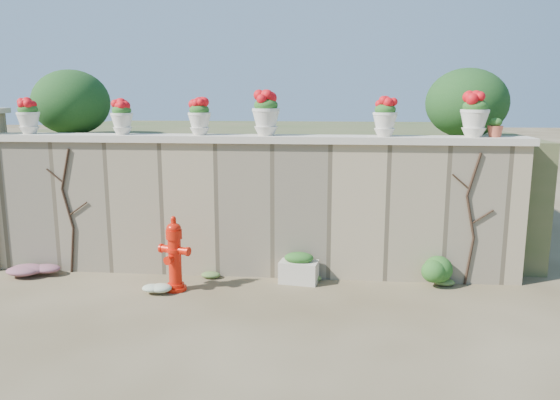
# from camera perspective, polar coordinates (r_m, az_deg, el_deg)

# --- Properties ---
(ground) EXTENTS (80.00, 80.00, 0.00)m
(ground) POSITION_cam_1_polar(r_m,az_deg,el_deg) (6.79, -5.82, -12.40)
(ground) COLOR #4C3D26
(ground) RESTS_ON ground
(stone_wall) EXTENTS (8.00, 0.40, 2.00)m
(stone_wall) POSITION_cam_1_polar(r_m,az_deg,el_deg) (8.18, -3.53, -0.94)
(stone_wall) COLOR #9B8967
(stone_wall) RESTS_ON ground
(wall_cap) EXTENTS (8.10, 0.52, 0.10)m
(wall_cap) POSITION_cam_1_polar(r_m,az_deg,el_deg) (8.03, -3.62, 6.41)
(wall_cap) COLOR beige
(wall_cap) RESTS_ON stone_wall
(raised_fill) EXTENTS (9.00, 6.00, 2.00)m
(raised_fill) POSITION_cam_1_polar(r_m,az_deg,el_deg) (11.30, -1.04, 2.42)
(raised_fill) COLOR #384C23
(raised_fill) RESTS_ON ground
(back_shrub_left) EXTENTS (1.30, 1.30, 1.10)m
(back_shrub_left) POSITION_cam_1_polar(r_m,az_deg,el_deg) (10.14, -20.97, 9.51)
(back_shrub_left) COLOR #143814
(back_shrub_left) RESTS_ON raised_fill
(back_shrub_right) EXTENTS (1.30, 1.30, 1.10)m
(back_shrub_right) POSITION_cam_1_polar(r_m,az_deg,el_deg) (9.36, 18.93, 9.57)
(back_shrub_right) COLOR #143814
(back_shrub_right) RESTS_ON raised_fill
(vine_left) EXTENTS (0.60, 0.04, 1.91)m
(vine_left) POSITION_cam_1_polar(r_m,az_deg,el_deg) (8.80, -21.23, -0.89)
(vine_left) COLOR black
(vine_left) RESTS_ON ground
(vine_right) EXTENTS (0.60, 0.04, 1.91)m
(vine_right) POSITION_cam_1_polar(r_m,az_deg,el_deg) (8.12, 19.35, -1.71)
(vine_right) COLOR black
(vine_right) RESTS_ON ground
(fire_hydrant) EXTENTS (0.46, 0.32, 1.05)m
(fire_hydrant) POSITION_cam_1_polar(r_m,az_deg,el_deg) (7.69, -10.96, -5.53)
(fire_hydrant) COLOR red
(fire_hydrant) RESTS_ON ground
(planter_box) EXTENTS (0.59, 0.40, 0.45)m
(planter_box) POSITION_cam_1_polar(r_m,az_deg,el_deg) (7.96, 1.98, -7.17)
(planter_box) COLOR beige
(planter_box) RESTS_ON ground
(green_shrub) EXTENTS (0.58, 0.52, 0.55)m
(green_shrub) POSITION_cam_1_polar(r_m,az_deg,el_deg) (8.03, 15.58, -6.92)
(green_shrub) COLOR #1E5119
(green_shrub) RESTS_ON ground
(magenta_clump) EXTENTS (0.87, 0.58, 0.23)m
(magenta_clump) POSITION_cam_1_polar(r_m,az_deg,el_deg) (9.00, -24.20, -6.61)
(magenta_clump) COLOR #B2237A
(magenta_clump) RESTS_ON ground
(white_flowers) EXTENTS (0.52, 0.42, 0.19)m
(white_flowers) POSITION_cam_1_polar(r_m,az_deg,el_deg) (7.76, -12.97, -8.84)
(white_flowers) COLOR white
(white_flowers) RESTS_ON ground
(urn_pot_0) EXTENTS (0.33, 0.33, 0.52)m
(urn_pot_0) POSITION_cam_1_polar(r_m,az_deg,el_deg) (9.13, -24.82, 7.93)
(urn_pot_0) COLOR beige
(urn_pot_0) RESTS_ON wall_cap
(urn_pot_1) EXTENTS (0.33, 0.33, 0.51)m
(urn_pot_1) POSITION_cam_1_polar(r_m,az_deg,el_deg) (8.50, -16.19, 8.30)
(urn_pot_1) COLOR beige
(urn_pot_1) RESTS_ON wall_cap
(urn_pot_2) EXTENTS (0.34, 0.34, 0.53)m
(urn_pot_2) POSITION_cam_1_polar(r_m,az_deg,el_deg) (8.14, -8.41, 8.57)
(urn_pot_2) COLOR beige
(urn_pot_2) RESTS_ON wall_cap
(urn_pot_3) EXTENTS (0.40, 0.40, 0.63)m
(urn_pot_3) POSITION_cam_1_polar(r_m,az_deg,el_deg) (7.97, -1.48, 8.99)
(urn_pot_3) COLOR beige
(urn_pot_3) RESTS_ON wall_cap
(urn_pot_4) EXTENTS (0.35, 0.35, 0.54)m
(urn_pot_4) POSITION_cam_1_polar(r_m,az_deg,el_deg) (7.95, 10.91, 8.49)
(urn_pot_4) COLOR beige
(urn_pot_4) RESTS_ON wall_cap
(urn_pot_5) EXTENTS (0.39, 0.39, 0.62)m
(urn_pot_5) POSITION_cam_1_polar(r_m,az_deg,el_deg) (8.16, 19.67, 8.36)
(urn_pot_5) COLOR beige
(urn_pot_5) RESTS_ON wall_cap
(terracotta_pot) EXTENTS (0.21, 0.21, 0.26)m
(terracotta_pot) POSITION_cam_1_polar(r_m,az_deg,el_deg) (8.24, 21.57, 6.96)
(terracotta_pot) COLOR #B04D36
(terracotta_pot) RESTS_ON wall_cap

